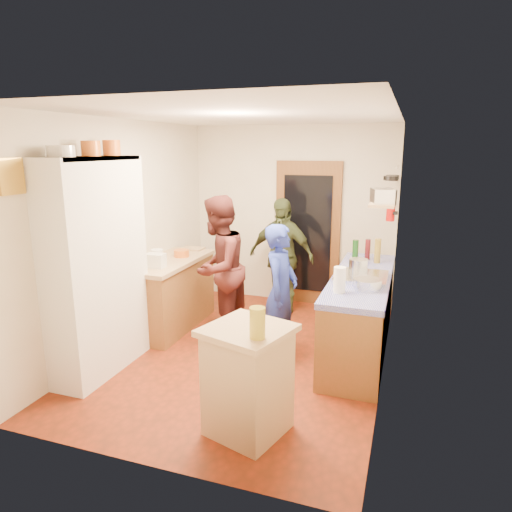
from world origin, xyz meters
The scene contains 44 objects.
floor centered at (0.00, 0.00, -0.01)m, with size 3.00×4.00×0.02m, color maroon.
ceiling centered at (0.00, 0.00, 2.61)m, with size 3.00×4.00×0.02m, color silver.
wall_back centered at (0.00, 2.01, 1.30)m, with size 3.00×0.02×2.60m, color beige.
wall_front centered at (0.00, -2.01, 1.30)m, with size 3.00×0.02×2.60m, color beige.
wall_left centered at (-1.51, 0.00, 1.30)m, with size 0.02×4.00×2.60m, color beige.
wall_right centered at (1.51, 0.00, 1.30)m, with size 0.02×4.00×2.60m, color beige.
door_frame centered at (0.25, 1.97, 1.05)m, with size 0.95×0.06×2.10m, color brown.
door_glass centered at (0.25, 1.94, 1.05)m, with size 0.70×0.02×1.70m, color black.
hutch_body centered at (-1.30, -0.80, 1.10)m, with size 0.40×1.20×2.20m, color white.
hutch_top_shelf centered at (-1.30, -0.80, 2.18)m, with size 0.40×1.14×0.04m, color white.
plate_stack centered at (-1.30, -1.15, 2.25)m, with size 0.24×0.24×0.10m, color white.
orange_pot_a centered at (-1.30, -0.75, 2.27)m, with size 0.18×0.18×0.15m, color orange.
orange_pot_b centered at (-1.30, -0.42, 2.28)m, with size 0.18×0.18×0.16m, color orange.
left_counter_base centered at (-1.20, 0.45, 0.42)m, with size 0.60×1.40×0.85m, color brown.
left_counter_top centered at (-1.20, 0.45, 0.88)m, with size 0.64×1.44×0.05m, color tan.
toaster centered at (-1.15, 0.06, 0.98)m, with size 0.22×0.15×0.17m, color white.
kettle centered at (-1.25, 0.26, 0.98)m, with size 0.15×0.15×0.17m, color white.
orange_bowl centered at (-1.12, 0.65, 0.94)m, with size 0.20×0.20×0.09m, color orange.
chopping_board centered at (-1.18, 1.08, 0.91)m, with size 0.30×0.22×0.03m, color tan.
right_counter_base centered at (1.20, 0.50, 0.42)m, with size 0.60×2.20×0.84m, color brown.
right_counter_top centered at (1.20, 0.50, 0.87)m, with size 0.62×2.22×0.06m, color #0508AF.
hob centered at (1.20, 0.37, 0.92)m, with size 0.55×0.58×0.04m, color silver.
pot_on_hob centered at (1.15, 0.52, 1.01)m, with size 0.21×0.21×0.13m, color silver.
bottle_a centered at (1.05, 1.06, 1.04)m, with size 0.07×0.07×0.28m, color #143F14.
bottle_b centered at (1.18, 1.26, 1.03)m, with size 0.07×0.07×0.26m, color #591419.
bottle_c centered at (1.31, 1.13, 1.05)m, with size 0.07×0.07×0.30m, color olive.
paper_towel centered at (1.05, -0.20, 1.03)m, with size 0.12×0.12×0.25m, color white.
mixing_bowl centered at (1.30, -0.01, 0.95)m, with size 0.28×0.28×0.11m, color silver.
island_base centered at (0.51, -1.35, 0.43)m, with size 0.55×0.55×0.86m, color tan.
island_top centered at (0.51, -1.35, 0.89)m, with size 0.62×0.62×0.05m, color tan.
cutting_board centered at (0.48, -1.29, 0.90)m, with size 0.35×0.28×0.02m, color white.
oil_jar centered at (0.65, -1.52, 1.03)m, with size 0.12×0.12×0.24m, color #AD9E2D.
pan_rail centered at (1.46, 1.52, 2.05)m, with size 0.02×0.02×0.65m, color silver.
pan_hang_a centered at (1.40, 1.35, 1.92)m, with size 0.18×0.18×0.05m, color black.
pan_hang_b centered at (1.40, 1.55, 1.90)m, with size 0.16×0.16×0.05m, color black.
pan_hang_c centered at (1.40, 1.75, 1.91)m, with size 0.17×0.17×0.05m, color black.
wall_shelf centered at (1.37, 0.45, 1.70)m, with size 0.26×0.42×0.03m, color tan.
radio centered at (1.37, 0.45, 1.79)m, with size 0.22×0.30×0.15m, color silver.
ext_bracket centered at (1.47, 1.70, 1.45)m, with size 0.06×0.10×0.04m, color black.
fire_extinguisher centered at (1.41, 1.70, 1.50)m, with size 0.11×0.11×0.32m, color red.
picture_frame centered at (-1.48, -1.55, 2.05)m, with size 0.03×0.25×0.30m, color gold.
person_hob centered at (0.40, 0.08, 0.75)m, with size 0.54×0.36×1.49m, color #21319D.
person_left centered at (-0.44, 0.40, 0.87)m, with size 0.85×0.66×1.74m, color #471D1B.
person_back centered at (0.01, 1.44, 0.81)m, with size 0.95×0.40×1.62m, color #343E22.
Camera 1 is at (1.65, -4.49, 2.28)m, focal length 32.00 mm.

